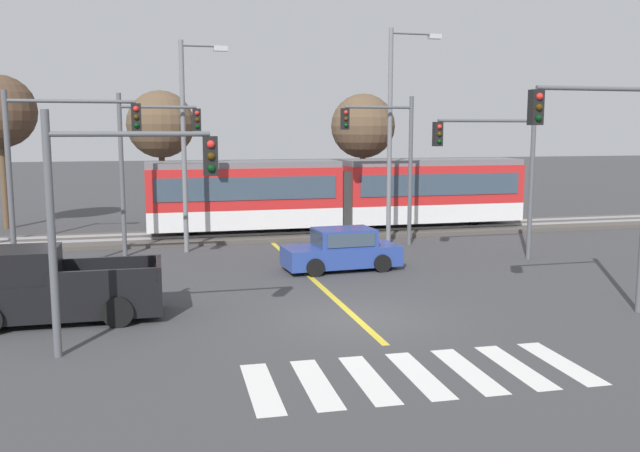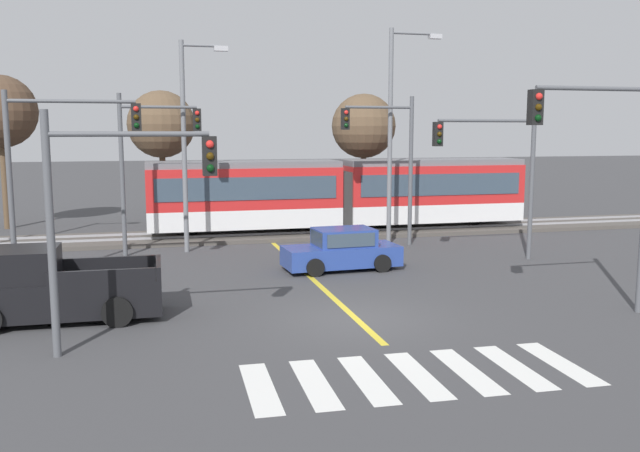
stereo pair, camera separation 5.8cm
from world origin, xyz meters
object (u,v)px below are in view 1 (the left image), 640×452
(light_rail_tram, at_px, (340,192))
(traffic_light_near_left, at_px, (113,196))
(traffic_light_near_right, at_px, (611,158))
(traffic_light_mid_left, at_px, (55,155))
(traffic_light_mid_right, at_px, (498,161))
(bare_tree_west, at_px, (161,125))
(sedan_crossing, at_px, (342,251))
(street_lamp_east, at_px, (394,124))
(bare_tree_east, at_px, (363,127))
(street_lamp_centre, at_px, (188,135))
(traffic_light_far_right, at_px, (389,149))
(traffic_light_far_left, at_px, (147,152))
(pickup_truck, at_px, (53,290))

(light_rail_tram, xyz_separation_m, traffic_light_near_left, (-9.85, -16.07, 1.56))
(traffic_light_near_left, xyz_separation_m, traffic_light_near_right, (12.80, 0.04, 0.72))
(traffic_light_mid_left, height_order, traffic_light_near_right, traffic_light_near_right)
(traffic_light_mid_right, height_order, bare_tree_west, bare_tree_west)
(sedan_crossing, bearing_deg, traffic_light_mid_left, 179.52)
(light_rail_tram, xyz_separation_m, street_lamp_east, (1.46, -3.47, 3.27))
(traffic_light_mid_right, distance_m, street_lamp_east, 5.51)
(bare_tree_east, bearing_deg, sedan_crossing, -110.66)
(street_lamp_east, bearing_deg, bare_tree_west, 137.34)
(street_lamp_centre, bearing_deg, traffic_light_far_right, -3.96)
(bare_tree_west, bearing_deg, traffic_light_mid_right, -48.15)
(light_rail_tram, distance_m, traffic_light_near_right, 16.46)
(street_lamp_centre, bearing_deg, traffic_light_near_right, -50.75)
(street_lamp_centre, bearing_deg, traffic_light_far_left, -166.34)
(traffic_light_near_right, distance_m, bare_tree_east, 21.37)
(sedan_crossing, xyz_separation_m, traffic_light_near_left, (-7.52, -7.69, 2.91))
(traffic_light_near_left, xyz_separation_m, bare_tree_east, (12.68, 21.39, 1.65))
(pickup_truck, relative_size, bare_tree_west, 0.76)
(traffic_light_mid_left, bearing_deg, traffic_light_near_right, -27.38)
(pickup_truck, bearing_deg, sedan_crossing, 26.22)
(bare_tree_east, bearing_deg, street_lamp_centre, -140.10)
(light_rail_tram, bearing_deg, bare_tree_east, 61.96)
(sedan_crossing, relative_size, bare_tree_west, 0.60)
(sedan_crossing, height_order, traffic_light_near_right, traffic_light_near_right)
(traffic_light_far_right, bearing_deg, traffic_light_mid_right, -56.06)
(traffic_light_mid_right, bearing_deg, street_lamp_east, 117.96)
(bare_tree_west, xyz_separation_m, bare_tree_east, (11.20, -0.26, -0.08))
(traffic_light_far_right, bearing_deg, bare_tree_east, 79.09)
(traffic_light_near_right, height_order, bare_tree_west, bare_tree_west)
(traffic_light_far_left, xyz_separation_m, traffic_light_near_right, (12.03, -12.35, 0.13))
(traffic_light_near_left, bearing_deg, street_lamp_centre, 79.42)
(traffic_light_far_left, height_order, traffic_light_near_left, traffic_light_far_left)
(traffic_light_mid_left, distance_m, bare_tree_east, 20.15)
(traffic_light_mid_right, xyz_separation_m, bare_tree_west, (-12.32, 13.76, 1.44))
(light_rail_tram, height_order, street_lamp_east, street_lamp_east)
(light_rail_tram, relative_size, pickup_truck, 3.41)
(traffic_light_near_left, height_order, bare_tree_east, bare_tree_east)
(traffic_light_far_left, bearing_deg, sedan_crossing, -34.80)
(traffic_light_mid_left, xyz_separation_m, street_lamp_centre, (4.53, 5.01, 0.63))
(light_rail_tram, bearing_deg, traffic_light_near_left, -121.51)
(traffic_light_far_left, relative_size, bare_tree_east, 0.92)
(sedan_crossing, relative_size, pickup_truck, 0.79)
(pickup_truck, distance_m, traffic_light_far_right, 15.97)
(light_rail_tram, relative_size, bare_tree_west, 2.59)
(sedan_crossing, relative_size, traffic_light_far_left, 0.66)
(traffic_light_far_right, relative_size, bare_tree_west, 0.91)
(street_lamp_centre, bearing_deg, sedan_crossing, -44.75)
(traffic_light_mid_left, xyz_separation_m, traffic_light_far_right, (13.05, 4.42, -0.02))
(traffic_light_far_left, height_order, street_lamp_centre, street_lamp_centre)
(light_rail_tram, height_order, street_lamp_centre, street_lamp_centre)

